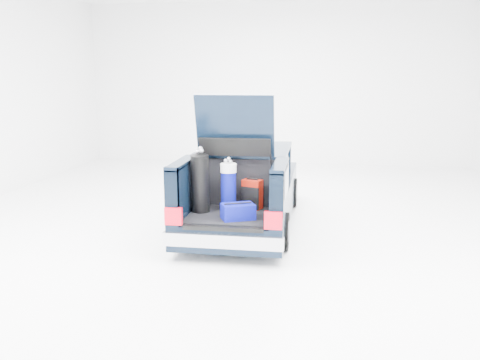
% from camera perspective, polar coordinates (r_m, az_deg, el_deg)
% --- Properties ---
extents(ground, '(14.00, 14.00, 0.00)m').
position_cam_1_polar(ground, '(9.65, 0.46, -4.97)').
color(ground, white).
rests_on(ground, ground).
extents(car, '(1.87, 4.65, 2.47)m').
position_cam_1_polar(car, '(9.58, 0.56, -0.93)').
color(car, black).
rests_on(car, ground).
extents(red_suitcase, '(0.35, 0.29, 0.51)m').
position_cam_1_polar(red_suitcase, '(8.35, 1.38, -1.62)').
color(red_suitcase, maroon).
rests_on(red_suitcase, car).
extents(black_golf_bag, '(0.31, 0.37, 1.05)m').
position_cam_1_polar(black_golf_bag, '(8.12, -4.49, -0.36)').
color(black_golf_bag, black).
rests_on(black_golf_bag, car).
extents(blue_golf_bag, '(0.32, 0.32, 0.88)m').
position_cam_1_polar(blue_golf_bag, '(8.21, -1.30, -0.75)').
color(blue_golf_bag, black).
rests_on(blue_golf_bag, car).
extents(blue_duffel, '(0.58, 0.49, 0.26)m').
position_cam_1_polar(blue_duffel, '(7.78, -0.24, -3.55)').
color(blue_duffel, '#04076F').
rests_on(blue_duffel, car).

